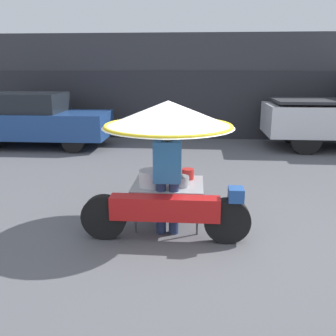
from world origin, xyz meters
TOP-DOWN VIEW (x-y plane):
  - ground_plane at (0.00, 0.00)m, footprint 36.00×36.00m
  - shopfront_building at (0.00, 8.40)m, footprint 28.00×2.06m
  - vendor_motorcycle_cart at (-0.44, 0.25)m, footprint 2.32×1.91m
  - vendor_person at (-0.43, -0.03)m, footprint 0.38×0.22m
  - parked_car at (-4.82, 5.67)m, footprint 4.28×1.68m

SIDE VIEW (x-z plane):
  - ground_plane at x=0.00m, z-range 0.00..0.00m
  - parked_car at x=-4.82m, z-range 0.01..1.60m
  - vendor_person at x=-0.43m, z-range 0.09..1.65m
  - vendor_motorcycle_cart at x=-0.44m, z-range 0.50..2.37m
  - shopfront_building at x=0.00m, z-range -0.01..3.35m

